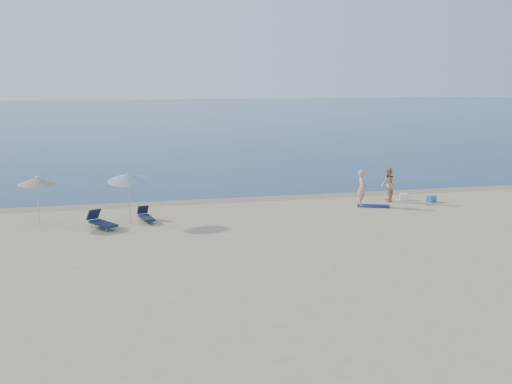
# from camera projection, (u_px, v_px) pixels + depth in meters

# --- Properties ---
(ground) EXTENTS (160.00, 160.00, 0.00)m
(ground) POSITION_uv_depth(u_px,v_px,m) (494.00, 332.00, 16.50)
(ground) COLOR tan
(ground) RESTS_ON ground
(sea) EXTENTS (240.00, 160.00, 0.01)m
(sea) POSITION_uv_depth(u_px,v_px,m) (152.00, 115.00, 111.96)
(sea) COLOR #0D234E
(sea) RESTS_ON ground
(wet_sand_strip) EXTENTS (240.00, 1.60, 0.00)m
(wet_sand_strip) POSITION_uv_depth(u_px,v_px,m) (282.00, 198.00, 35.02)
(wet_sand_strip) COLOR #847254
(wet_sand_strip) RESTS_ON ground
(person_left) EXTENTS (0.64, 0.78, 1.84)m
(person_left) POSITION_uv_depth(u_px,v_px,m) (362.00, 188.00, 32.67)
(person_left) COLOR tan
(person_left) RESTS_ON ground
(person_right) EXTENTS (0.87, 1.01, 1.80)m
(person_right) POSITION_uv_depth(u_px,v_px,m) (388.00, 185.00, 33.72)
(person_right) COLOR tan
(person_right) RESTS_ON ground
(beach_towel) EXTENTS (1.82, 1.46, 0.03)m
(beach_towel) POSITION_uv_depth(u_px,v_px,m) (373.00, 206.00, 32.65)
(beach_towel) COLOR #0F174E
(beach_towel) RESTS_ON ground
(white_bag) EXTENTS (0.49, 0.46, 0.34)m
(white_bag) POSITION_uv_depth(u_px,v_px,m) (404.00, 197.00, 34.31)
(white_bag) COLOR white
(white_bag) RESTS_ON ground
(blue_cooler) EXTENTS (0.56, 0.49, 0.33)m
(blue_cooler) POSITION_uv_depth(u_px,v_px,m) (431.00, 199.00, 33.77)
(blue_cooler) COLOR #2060AD
(blue_cooler) RESTS_ON ground
(umbrella_near) EXTENTS (2.26, 2.28, 2.44)m
(umbrella_near) POSITION_uv_depth(u_px,v_px,m) (128.00, 177.00, 28.59)
(umbrella_near) COLOR silver
(umbrella_near) RESTS_ON ground
(umbrella_far) EXTENTS (1.98, 1.99, 2.23)m
(umbrella_far) POSITION_uv_depth(u_px,v_px,m) (37.00, 181.00, 28.31)
(umbrella_far) COLOR silver
(umbrella_far) RESTS_ON ground
(lounger_left) EXTENTS (1.36, 1.79, 0.77)m
(lounger_left) POSITION_uv_depth(u_px,v_px,m) (101.00, 222.00, 27.86)
(lounger_left) COLOR #161F3D
(lounger_left) RESTS_ON ground
(lounger_right) EXTENTS (0.73, 1.55, 0.66)m
(lounger_right) POSITION_uv_depth(u_px,v_px,m) (146.00, 216.00, 29.16)
(lounger_right) COLOR #121933
(lounger_right) RESTS_ON ground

